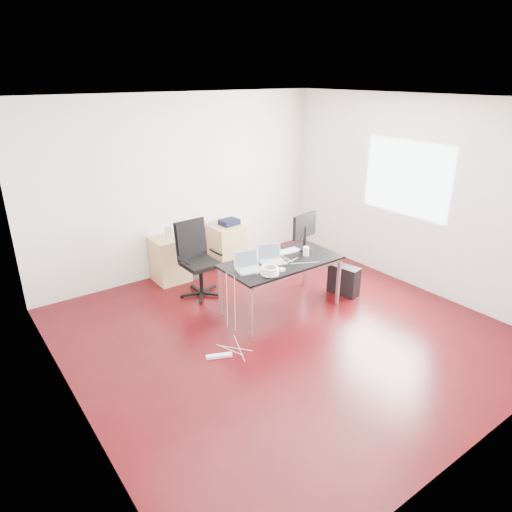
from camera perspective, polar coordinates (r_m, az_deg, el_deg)
room_shell at (r=5.33m, az=3.80°, el=3.82°), size 5.00×5.00×5.00m
desk at (r=6.10m, az=3.19°, el=-1.04°), size 1.60×0.80×0.73m
office_chair at (r=6.63m, az=-7.40°, el=0.08°), size 0.49×0.51×1.08m
filing_cabinet_left at (r=7.24m, az=-10.72°, el=-0.42°), size 0.50×0.50×0.70m
filing_cabinet_right at (r=7.71m, az=-3.66°, el=1.35°), size 0.50×0.50×0.70m
pc_tower at (r=6.84m, az=10.91°, el=-2.97°), size 0.29×0.48×0.44m
wastebasket at (r=7.33m, az=-8.17°, el=-1.71°), size 0.29×0.29×0.28m
power_strip at (r=5.41m, az=-4.63°, el=-12.34°), size 0.30×0.17×0.04m
laptop_left at (r=5.77m, az=-0.90°, el=-1.24°), size 0.38×0.33×0.23m
laptop_right at (r=6.01m, az=1.95°, el=-0.26°), size 0.39×0.33×0.23m
monitor at (r=6.43m, az=6.07°, el=3.31°), size 0.45×0.26×0.51m
keyboard at (r=6.35m, az=3.66°, el=0.52°), size 0.45×0.16×0.02m
cup_white at (r=6.26m, az=6.27°, el=0.59°), size 0.10×0.10×0.12m
cup_brown at (r=6.33m, az=6.26°, el=0.75°), size 0.08×0.08×0.10m
cable_coil at (r=5.64m, az=1.72°, el=-1.86°), size 0.24×0.24×0.11m
power_adapter at (r=5.77m, az=3.25°, el=-1.72°), size 0.08×0.08×0.03m
speaker at (r=7.10m, az=-10.92°, el=2.92°), size 0.11×0.10×0.18m
navy_garment at (r=7.62m, az=-3.36°, el=4.26°), size 0.32×0.27×0.09m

